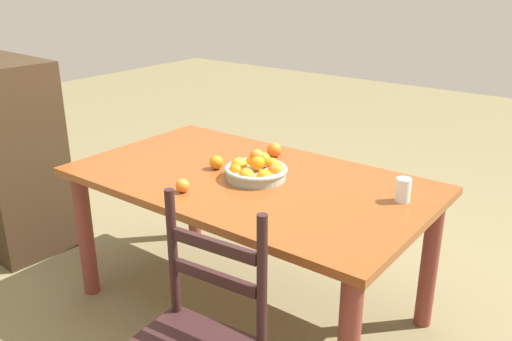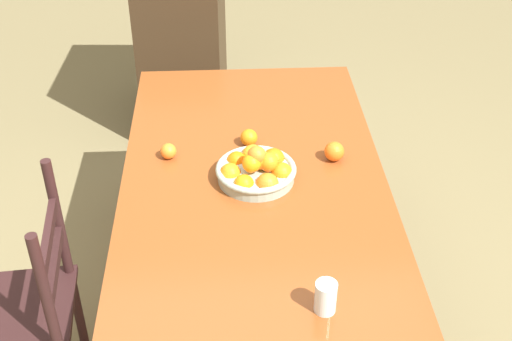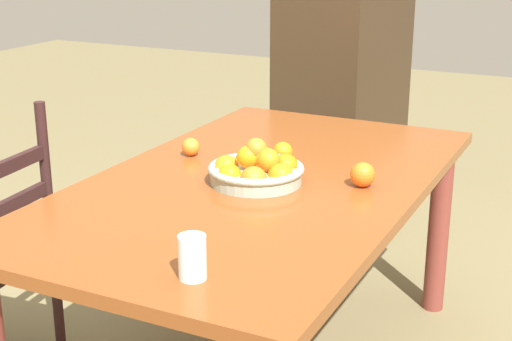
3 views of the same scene
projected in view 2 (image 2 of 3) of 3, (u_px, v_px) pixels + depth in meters
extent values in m
plane|color=#716644|center=(254.00, 308.00, 3.00)|extent=(12.00, 12.00, 0.00)
cube|color=brown|center=(254.00, 177.00, 2.58)|extent=(1.72, 0.99, 0.04)
cylinder|color=brown|center=(327.00, 143.00, 3.45)|extent=(0.08, 0.08, 0.70)
cylinder|color=brown|center=(164.00, 148.00, 3.41)|extent=(0.08, 0.08, 0.70)
cube|color=black|center=(10.00, 316.00, 2.37)|extent=(0.47, 0.47, 0.03)
cylinder|color=black|center=(79.00, 315.00, 2.68)|extent=(0.04, 0.04, 0.43)
cylinder|color=black|center=(58.00, 219.00, 2.40)|extent=(0.04, 0.04, 0.50)
cylinder|color=black|center=(46.00, 297.00, 2.09)|extent=(0.04, 0.04, 0.50)
cube|color=black|center=(55.00, 265.00, 2.27)|extent=(0.35, 0.05, 0.04)
cube|color=black|center=(48.00, 236.00, 2.20)|extent=(0.35, 0.05, 0.04)
cube|color=#352617|center=(183.00, 29.00, 4.01)|extent=(0.82, 0.50, 1.18)
cylinder|color=#98A999|center=(256.00, 174.00, 2.53)|extent=(0.28, 0.28, 0.05)
torus|color=#98A999|center=(256.00, 169.00, 2.51)|extent=(0.30, 0.30, 0.02)
sphere|color=orange|center=(253.00, 155.00, 2.59)|extent=(0.08, 0.08, 0.08)
sphere|color=orange|center=(237.00, 161.00, 2.57)|extent=(0.07, 0.07, 0.07)
sphere|color=orange|center=(230.00, 174.00, 2.50)|extent=(0.08, 0.08, 0.08)
sphere|color=orange|center=(244.00, 184.00, 2.44)|extent=(0.07, 0.07, 0.07)
sphere|color=orange|center=(267.00, 184.00, 2.44)|extent=(0.08, 0.08, 0.08)
sphere|color=orange|center=(282.00, 173.00, 2.50)|extent=(0.08, 0.08, 0.08)
sphere|color=orange|center=(273.00, 159.00, 2.57)|extent=(0.08, 0.08, 0.08)
sphere|color=orange|center=(257.00, 155.00, 2.47)|extent=(0.07, 0.07, 0.07)
sphere|color=orange|center=(268.00, 162.00, 2.49)|extent=(0.07, 0.07, 0.07)
sphere|color=orange|center=(261.00, 160.00, 2.49)|extent=(0.07, 0.07, 0.07)
sphere|color=orange|center=(252.00, 163.00, 2.47)|extent=(0.07, 0.07, 0.07)
sphere|color=orange|center=(168.00, 151.00, 2.64)|extent=(0.06, 0.06, 0.06)
sphere|color=orange|center=(334.00, 151.00, 2.62)|extent=(0.08, 0.08, 0.08)
sphere|color=orange|center=(249.00, 138.00, 2.71)|extent=(0.07, 0.07, 0.07)
cylinder|color=silver|center=(326.00, 297.00, 1.98)|extent=(0.07, 0.07, 0.10)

